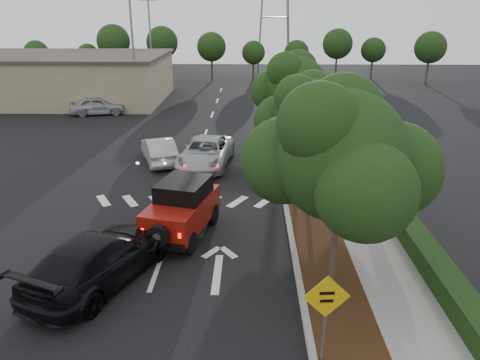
{
  "coord_description": "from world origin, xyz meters",
  "views": [
    {
      "loc": [
        3.01,
        -13.14,
        8.11
      ],
      "look_at": [
        2.68,
        3.0,
        2.14
      ],
      "focal_mm": 35.0,
      "sensor_mm": 36.0,
      "label": 1
    }
  ],
  "objects_px": {
    "red_jeep": "(184,207)",
    "speed_hump_sign": "(326,307)",
    "silver_suv_ahead": "(206,152)",
    "black_suv_oncoming": "(100,258)"
  },
  "relations": [
    {
      "from": "red_jeep",
      "to": "speed_hump_sign",
      "type": "xyz_separation_m",
      "value": [
        4.25,
        -6.99,
        0.57
      ]
    },
    {
      "from": "speed_hump_sign",
      "to": "black_suv_oncoming",
      "type": "bearing_deg",
      "value": 146.86
    },
    {
      "from": "silver_suv_ahead",
      "to": "speed_hump_sign",
      "type": "xyz_separation_m",
      "value": [
        4.14,
        -15.07,
        0.88
      ]
    },
    {
      "from": "red_jeep",
      "to": "speed_hump_sign",
      "type": "distance_m",
      "value": 8.2
    },
    {
      "from": "red_jeep",
      "to": "speed_hump_sign",
      "type": "relative_size",
      "value": 1.81
    },
    {
      "from": "silver_suv_ahead",
      "to": "black_suv_oncoming",
      "type": "bearing_deg",
      "value": -94.6
    },
    {
      "from": "silver_suv_ahead",
      "to": "black_suv_oncoming",
      "type": "distance_m",
      "value": 11.75
    },
    {
      "from": "red_jeep",
      "to": "silver_suv_ahead",
      "type": "xyz_separation_m",
      "value": [
        0.12,
        8.08,
        -0.31
      ]
    },
    {
      "from": "silver_suv_ahead",
      "to": "speed_hump_sign",
      "type": "height_order",
      "value": "speed_hump_sign"
    },
    {
      "from": "red_jeep",
      "to": "speed_hump_sign",
      "type": "height_order",
      "value": "speed_hump_sign"
    }
  ]
}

